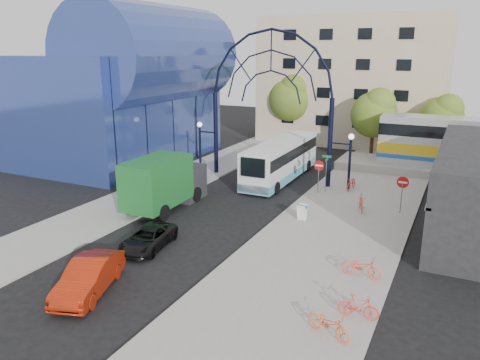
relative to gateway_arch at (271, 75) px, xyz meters
The scene contains 22 objects.
ground 16.41m from the gateway_arch, 90.00° to the right, with size 120.00×120.00×0.00m, color black.
sidewalk_east 15.37m from the gateway_arch, 51.34° to the right, with size 8.00×56.00×0.12m, color gray.
plaza_west 13.36m from the gateway_arch, 129.09° to the right, with size 5.00×50.00×0.12m, color gray.
gateway_arch is the anchor object (origin of this frame).
stop_sign 8.37m from the gateway_arch, 22.63° to the right, with size 0.80×0.07×2.50m.
do_not_enter_sign 13.43m from the gateway_arch, 19.99° to the right, with size 0.76×0.07×2.48m.
street_name_sign 8.38m from the gateway_arch, 15.07° to the right, with size 0.70×0.70×2.80m.
sandwich_board 12.52m from the gateway_arch, 55.09° to the right, with size 0.55×0.61×0.99m.
transit_hall 15.45m from the gateway_arch, behind, with size 16.50×18.00×14.50m.
apartment_block 21.12m from the gateway_arch, 84.55° to the left, with size 20.00×12.10×14.00m.
tree_north_a 13.98m from the gateway_arch, 62.83° to the left, with size 4.48×4.48×7.00m.
tree_north_b 16.72m from the gateway_arch, 103.68° to the left, with size 5.12×5.12×8.00m.
tree_north_c 18.95m from the gateway_arch, 48.96° to the left, with size 4.16×4.16×6.50m.
city_bus 6.98m from the gateway_arch, 50.18° to the left, with size 2.83×11.64×3.19m.
green_truck 12.26m from the gateway_arch, 111.06° to the right, with size 3.01×7.28×3.63m.
black_suv 17.58m from the gateway_arch, 92.26° to the right, with size 1.91×4.15×1.15m, color black.
red_sedan 22.16m from the gateway_arch, 90.08° to the right, with size 1.62×4.64×1.53m, color #9A1E09.
bike_near_a 10.48m from the gateway_arch, ahead, with size 0.67×1.91×1.00m, color red.
bike_near_b 12.55m from the gateway_arch, 28.55° to the right, with size 0.51×1.81×1.09m, color #F24F30.
bike_far_a 19.34m from the gateway_arch, 53.05° to the right, with size 0.66×1.90×1.00m, color #FF4B33.
bike_far_b 22.45m from the gateway_arch, 57.55° to the right, with size 0.47×1.65×0.99m, color red.
bike_far_c 23.46m from the gateway_arch, 61.54° to the right, with size 0.67×1.91×1.00m, color orange.
Camera 1 is at (14.29, -20.71, 10.54)m, focal length 35.00 mm.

